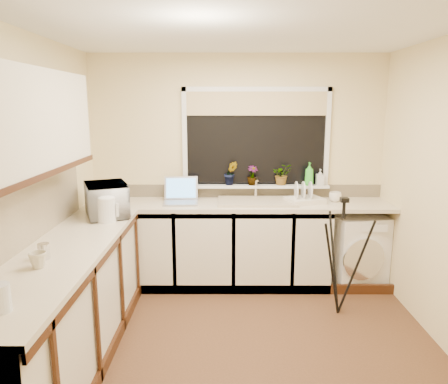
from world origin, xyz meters
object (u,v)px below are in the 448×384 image
Objects in this scene: plant_c at (253,175)px; tripod at (341,257)px; plant_d at (282,174)px; soap_bottle_green at (309,174)px; soap_bottle_clear at (320,177)px; laptop at (181,196)px; microwave at (107,200)px; dish_rack at (305,200)px; steel_jar at (44,251)px; glass_jug at (0,298)px; cup_left at (38,260)px; cup_back at (335,197)px; kettle at (106,210)px; plant_b at (231,173)px; washing_machine at (356,248)px.

tripod is at bearing -49.69° from plant_c.
plant_d is at bearing 3.41° from plant_c.
soap_bottle_green is 1.41× the size of soap_bottle_clear.
microwave reaches higher than laptop.
dish_rack is at bearing -133.29° from soap_bottle_clear.
soap_bottle_clear reaches higher than steel_jar.
glass_jug is 1.34× the size of steel_jar.
steel_jar is at bearing 100.26° from cup_left.
cup_back is at bearing 99.07° from tripod.
tripod is 1.18m from plant_d.
dish_rack is 0.33× the size of tripod.
glass_jug is 3.35m from cup_back.
kettle is 1.47m from plant_b.
cup_back is (0.34, 0.06, 0.02)m from dish_rack.
steel_jar is 0.51× the size of plant_c.
kettle reaches higher than tripod.
soap_bottle_green is 0.37m from cup_back.
washing_machine is 7.06× the size of steel_jar.
cup_left is at bearing -141.70° from cup_back.
microwave is (0.11, 1.15, 0.09)m from steel_jar.
glass_jug is 0.68× the size of plant_c.
steel_jar is 2.83m from soap_bottle_green.
plant_c is (-1.12, 0.17, 0.78)m from washing_machine.
plant_d is at bearing 45.71° from steel_jar.
soap_bottle_clear is at bearing -94.27° from microwave.
laptop is 3.40× the size of cup_left.
laptop is at bearing 172.86° from tripod.
cup_back is at bearing -10.43° from dish_rack.
washing_machine is 4.26× the size of soap_bottle_clear.
dish_rack is at bearing 50.56° from glass_jug.
tripod is at bearing -88.57° from soap_bottle_clear.
cup_back is (0.55, -0.18, -0.21)m from plant_d.
soap_bottle_green reaches higher than laptop.
glass_jug is at bearing -82.72° from steel_jar.
microwave is 2.14m from soap_bottle_green.
kettle is 1.93m from plant_d.
soap_bottle_green is at bearing 25.35° from kettle.
kettle is at bearing -160.79° from tripod.
plant_b is 0.98m from soap_bottle_clear.
steel_jar is 2.64m from plant_d.
soap_bottle_green is at bearing 117.16° from tripod.
dish_rack is 2.00m from microwave.
microwave is 4.10× the size of cup_back.
cup_back is (-0.25, 0.02, 0.57)m from washing_machine.
microwave is 1.88m from plant_d.
soap_bottle_clear is (2.08, 0.94, 0.13)m from kettle.
plant_c reaches higher than dish_rack.
washing_machine is 3.56m from glass_jug.
cup_back is at bearing 38.30° from cup_left.
laptop is 0.70× the size of microwave.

